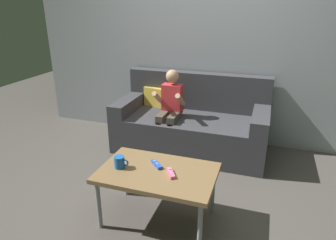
% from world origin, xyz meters
% --- Properties ---
extents(ground_plane, '(9.14, 9.14, 0.00)m').
position_xyz_m(ground_plane, '(0.00, 0.00, 0.00)').
color(ground_plane, '#4C4742').
extents(wall_back, '(4.57, 0.05, 2.50)m').
position_xyz_m(wall_back, '(0.00, 1.57, 1.25)').
color(wall_back, '#999EA8').
rests_on(wall_back, ground).
extents(couch, '(1.73, 0.80, 0.87)m').
position_xyz_m(couch, '(-0.10, 1.18, 0.30)').
color(couch, '#38383D').
rests_on(couch, ground).
extents(person_seated_on_couch, '(0.32, 0.39, 0.96)m').
position_xyz_m(person_seated_on_couch, '(-0.30, 1.00, 0.55)').
color(person_seated_on_couch, '#4C4238').
rests_on(person_seated_on_couch, ground).
extents(coffee_table, '(0.89, 0.56, 0.45)m').
position_xyz_m(coffee_table, '(-0.01, -0.18, 0.41)').
color(coffee_table, brown).
rests_on(coffee_table, ground).
extents(game_remote_blue_near_edge, '(0.12, 0.12, 0.03)m').
position_xyz_m(game_remote_blue_near_edge, '(-0.05, -0.10, 0.46)').
color(game_remote_blue_near_edge, blue).
rests_on(game_remote_blue_near_edge, coffee_table).
extents(game_remote_pink_center, '(0.10, 0.14, 0.03)m').
position_xyz_m(game_remote_pink_center, '(0.10, -0.19, 0.46)').
color(game_remote_pink_center, pink).
rests_on(game_remote_pink_center, coffee_table).
extents(coffee_mug, '(0.12, 0.08, 0.10)m').
position_xyz_m(coffee_mug, '(-0.31, -0.22, 0.50)').
color(coffee_mug, '#1959B2').
rests_on(coffee_mug, coffee_table).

